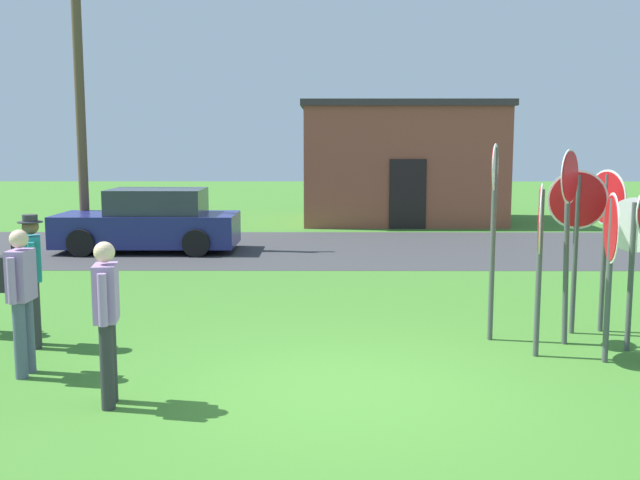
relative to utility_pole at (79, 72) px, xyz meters
name	(u,v)px	position (x,y,z in m)	size (l,w,h in m)	color
ground_plane	(345,392)	(6.28, -11.00, -4.33)	(80.00, 80.00, 0.00)	#3D7528
street_asphalt	(333,248)	(6.28, -0.40, -4.32)	(60.00, 6.40, 0.01)	#38383A
building_background	(400,162)	(8.58, 5.89, -2.38)	(6.46, 4.67, 3.88)	brown
utility_pole	(79,72)	(0.00, 0.00, 0.00)	(1.80, 0.24, 8.29)	brown
parked_car_on_street	(150,223)	(1.85, -0.86, -3.64)	(4.31, 2.04, 1.51)	navy
stop_sign_nearest	(494,212)	(8.30, -8.89, -2.59)	(0.22, 0.59, 2.64)	#474C4C
stop_sign_far_back	(568,214)	(9.23, -9.08, -2.59)	(0.43, 0.59, 2.57)	#474C4C
stop_sign_center_cluster	(633,248)	(9.95, -9.40, -3.00)	(0.53, 0.47, 1.97)	#474C4C
stop_sign_leaning_left	(540,238)	(8.71, -9.65, -2.84)	(0.28, 0.83, 2.16)	#474C4C
stop_sign_rear_left	(610,247)	(9.48, -9.91, -2.91)	(0.17, 0.83, 2.07)	#474C4C
stop_sign_tallest	(577,222)	(9.53, -8.54, -2.76)	(0.80, 0.15, 2.28)	#474C4C
stop_sign_leaning_right	(605,221)	(9.97, -8.43, -2.77)	(0.25, 0.73, 2.28)	#474C4C
person_in_teal	(107,314)	(3.87, -11.42, -3.38)	(0.27, 0.56, 1.69)	#2D2D33
person_on_left	(20,292)	(2.60, -10.45, -3.35)	(0.36, 0.57, 1.69)	#4C5670
person_with_sunhat	(31,271)	(2.26, -9.25, -3.32)	(0.44, 0.54, 1.74)	#2D2D33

